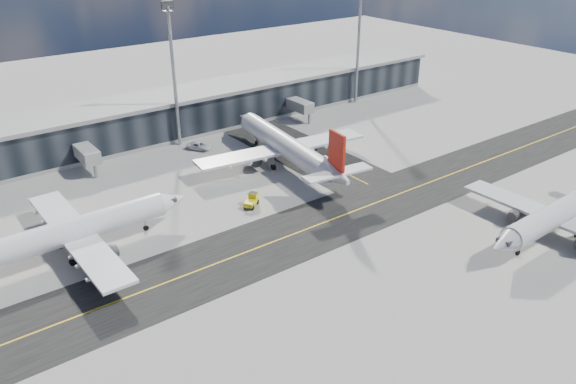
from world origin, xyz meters
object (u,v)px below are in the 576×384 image
service_van (199,146)px  airliner_redtail (286,147)px  baggage_tug (252,200)px  airliner_near (563,211)px  airliner_af (65,233)px

service_van → airliner_redtail: bearing=-95.6°
airliner_redtail → baggage_tug: 17.60m
baggage_tug → service_van: size_ratio=0.68×
service_van → airliner_near: bearing=-99.4°
airliner_af → airliner_near: bearing=57.9°
airliner_near → airliner_af: bearing=57.6°
airliner_near → baggage_tug: size_ratio=10.02×
airliner_redtail → baggage_tug: airliner_redtail is taller
airliner_near → baggage_tug: (-32.90, 34.95, -2.46)m
baggage_tug → airliner_af: bearing=-129.7°
airliner_redtail → service_van: (-9.34, 17.58, -3.28)m
airliner_af → service_van: bearing=125.0°
airliner_af → baggage_tug: (29.19, -2.51, -2.62)m
airliner_redtail → baggage_tug: size_ratio=11.60×
airliner_af → service_van: size_ratio=7.11×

